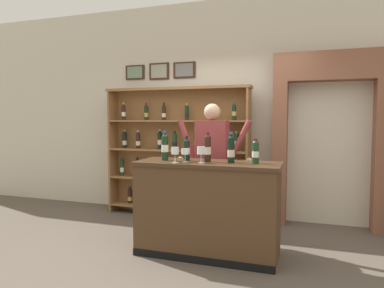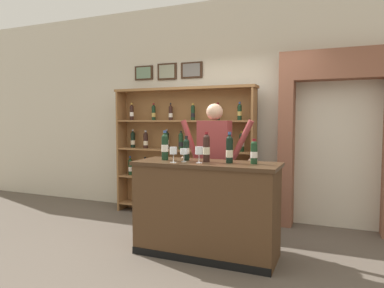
% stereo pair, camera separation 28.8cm
% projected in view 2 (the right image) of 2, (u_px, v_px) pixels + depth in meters
% --- Properties ---
extents(ground_plane, '(14.00, 14.00, 0.02)m').
position_uv_depth(ground_plane, '(193.00, 253.00, 3.99)').
color(ground_plane, brown).
extents(back_wall, '(12.00, 0.19, 3.35)m').
position_uv_depth(back_wall, '(235.00, 109.00, 5.46)').
color(back_wall, beige).
rests_on(back_wall, ground).
extents(wine_shelf, '(2.31, 0.30, 2.00)m').
position_uv_depth(wine_shelf, '(184.00, 149.00, 5.46)').
color(wine_shelf, olive).
rests_on(wine_shelf, ground).
extents(archway_doorway, '(1.52, 0.45, 2.43)m').
position_uv_depth(archway_doorway, '(337.00, 128.00, 4.78)').
color(archway_doorway, brown).
rests_on(archway_doorway, ground).
extents(tasting_counter, '(1.60, 0.61, 1.05)m').
position_uv_depth(tasting_counter, '(206.00, 209.00, 3.89)').
color(tasting_counter, '#4C331E').
rests_on(tasting_counter, ground).
extents(shopkeeper, '(0.99, 0.22, 1.71)m').
position_uv_depth(shopkeeper, '(214.00, 156.00, 4.44)').
color(shopkeeper, '#2D3347').
rests_on(shopkeeper, ground).
extents(tasting_bottle_grappa, '(0.08, 0.08, 0.34)m').
position_uv_depth(tasting_bottle_grappa, '(165.00, 146.00, 4.04)').
color(tasting_bottle_grappa, black).
rests_on(tasting_bottle_grappa, tasting_counter).
extents(tasting_bottle_super_tuscan, '(0.07, 0.07, 0.28)m').
position_uv_depth(tasting_bottle_super_tuscan, '(186.00, 149.00, 3.99)').
color(tasting_bottle_super_tuscan, black).
rests_on(tasting_bottle_super_tuscan, tasting_counter).
extents(tasting_bottle_vin_santo, '(0.08, 0.08, 0.33)m').
position_uv_depth(tasting_bottle_vin_santo, '(206.00, 148.00, 3.86)').
color(tasting_bottle_vin_santo, black).
rests_on(tasting_bottle_vin_santo, tasting_counter).
extents(tasting_bottle_brunello, '(0.08, 0.08, 0.34)m').
position_uv_depth(tasting_bottle_brunello, '(229.00, 149.00, 3.75)').
color(tasting_bottle_brunello, black).
rests_on(tasting_bottle_brunello, tasting_counter).
extents(tasting_bottle_bianco, '(0.07, 0.07, 0.27)m').
position_uv_depth(tasting_bottle_bianco, '(254.00, 152.00, 3.68)').
color(tasting_bottle_bianco, '#19381E').
rests_on(tasting_bottle_bianco, tasting_counter).
extents(wine_glass_center, '(0.08, 0.08, 0.17)m').
position_uv_depth(wine_glass_center, '(173.00, 151.00, 3.80)').
color(wine_glass_center, silver).
rests_on(wine_glass_center, tasting_counter).
extents(wine_glass_right, '(0.08, 0.08, 0.15)m').
position_uv_depth(wine_glass_right, '(184.00, 152.00, 3.87)').
color(wine_glass_right, silver).
rests_on(wine_glass_right, tasting_counter).
extents(wine_glass_left, '(0.08, 0.08, 0.18)m').
position_uv_depth(wine_glass_left, '(199.00, 151.00, 3.76)').
color(wine_glass_left, silver).
rests_on(wine_glass_left, tasting_counter).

